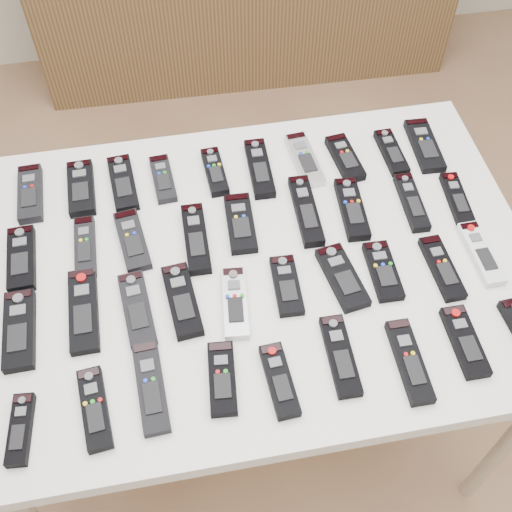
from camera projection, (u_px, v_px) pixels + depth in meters
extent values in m
plane|color=#875C44|center=(268.00, 420.00, 2.03)|extent=(4.00, 4.00, 0.00)
cube|color=white|center=(256.00, 266.00, 1.45)|extent=(1.25, 0.88, 0.04)
cylinder|color=beige|center=(505.00, 445.00, 1.60)|extent=(0.04, 0.04, 0.74)
cylinder|color=beige|center=(49.00, 268.00, 1.93)|extent=(0.04, 0.04, 0.74)
cylinder|color=beige|center=(408.00, 216.00, 2.05)|extent=(0.04, 0.04, 0.74)
cube|color=black|center=(30.00, 194.00, 1.54)|extent=(0.06, 0.18, 0.02)
cube|color=black|center=(81.00, 188.00, 1.55)|extent=(0.06, 0.17, 0.02)
cube|color=black|center=(123.00, 183.00, 1.56)|extent=(0.07, 0.18, 0.02)
cube|color=black|center=(163.00, 179.00, 1.57)|extent=(0.06, 0.15, 0.02)
cube|color=black|center=(215.00, 172.00, 1.59)|extent=(0.05, 0.15, 0.02)
cube|color=black|center=(260.00, 168.00, 1.59)|extent=(0.06, 0.19, 0.02)
cube|color=#B7B7BC|center=(304.00, 160.00, 1.61)|extent=(0.07, 0.18, 0.02)
cube|color=black|center=(345.00, 158.00, 1.61)|extent=(0.07, 0.16, 0.02)
cube|color=black|center=(391.00, 152.00, 1.63)|extent=(0.05, 0.15, 0.02)
cube|color=black|center=(424.00, 145.00, 1.64)|extent=(0.07, 0.18, 0.02)
cube|color=black|center=(21.00, 259.00, 1.43)|extent=(0.06, 0.17, 0.02)
cube|color=black|center=(85.00, 247.00, 1.45)|extent=(0.05, 0.16, 0.02)
cube|color=black|center=(132.00, 241.00, 1.46)|extent=(0.08, 0.18, 0.02)
cube|color=black|center=(196.00, 239.00, 1.46)|extent=(0.05, 0.19, 0.02)
cube|color=black|center=(240.00, 223.00, 1.49)|extent=(0.07, 0.17, 0.02)
cube|color=black|center=(306.00, 211.00, 1.51)|extent=(0.05, 0.21, 0.02)
cube|color=black|center=(352.00, 209.00, 1.51)|extent=(0.06, 0.18, 0.02)
cube|color=black|center=(412.00, 202.00, 1.53)|extent=(0.05, 0.17, 0.02)
cube|color=black|center=(457.00, 199.00, 1.53)|extent=(0.05, 0.16, 0.02)
cube|color=black|center=(19.00, 330.00, 1.32)|extent=(0.06, 0.18, 0.02)
cube|color=black|center=(84.00, 311.00, 1.35)|extent=(0.06, 0.20, 0.02)
cube|color=black|center=(137.00, 309.00, 1.35)|extent=(0.07, 0.18, 0.02)
cube|color=black|center=(182.00, 301.00, 1.36)|extent=(0.07, 0.18, 0.02)
cube|color=#B7B7BC|center=(235.00, 303.00, 1.36)|extent=(0.07, 0.18, 0.02)
cube|color=black|center=(287.00, 285.00, 1.38)|extent=(0.06, 0.15, 0.02)
cube|color=black|center=(342.00, 277.00, 1.40)|extent=(0.09, 0.17, 0.02)
cube|color=black|center=(383.00, 271.00, 1.41)|extent=(0.06, 0.15, 0.02)
cube|color=black|center=(442.00, 268.00, 1.41)|extent=(0.05, 0.17, 0.02)
cube|color=silver|center=(481.00, 254.00, 1.44)|extent=(0.05, 0.17, 0.02)
cube|color=black|center=(20.00, 429.00, 1.19)|extent=(0.05, 0.14, 0.02)
cube|color=black|center=(95.00, 409.00, 1.22)|extent=(0.06, 0.17, 0.02)
cube|color=black|center=(151.00, 387.00, 1.24)|extent=(0.06, 0.19, 0.02)
cube|color=black|center=(222.00, 379.00, 1.25)|extent=(0.07, 0.16, 0.02)
cube|color=black|center=(279.00, 380.00, 1.25)|extent=(0.06, 0.16, 0.02)
cube|color=black|center=(340.00, 356.00, 1.28)|extent=(0.05, 0.18, 0.02)
cube|color=black|center=(409.00, 361.00, 1.27)|extent=(0.05, 0.18, 0.02)
cube|color=black|center=(465.00, 342.00, 1.30)|extent=(0.05, 0.16, 0.02)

